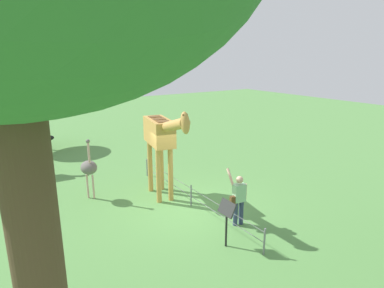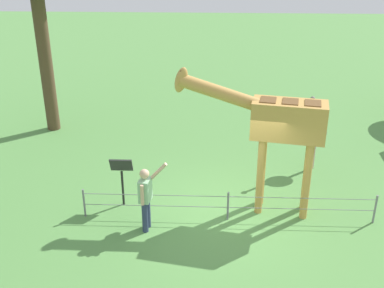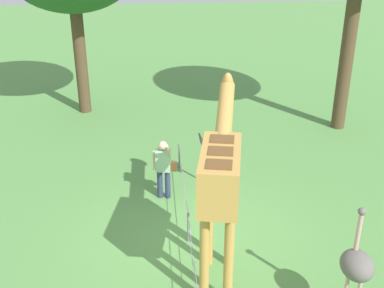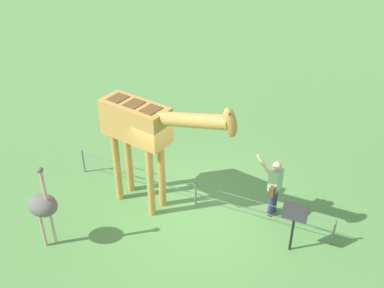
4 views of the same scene
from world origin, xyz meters
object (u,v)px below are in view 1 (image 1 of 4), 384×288
object	(u,v)px
zebra	(27,149)
info_sign	(227,214)
visitor	(238,197)
shade_hut_far	(38,100)
giraffe	(162,137)
ostrich	(89,168)

from	to	relation	value
zebra	info_sign	bearing A→B (deg)	22.09
visitor	shade_hut_far	size ratio (longest dim) A/B	0.54
giraffe	shade_hut_far	world-z (taller)	giraffe
ostrich	info_sign	xyz separation A→B (m)	(5.14, 2.15, -0.23)
visitor	shade_hut_far	xyz separation A→B (m)	(-12.40, -3.48, 1.83)
ostrich	info_sign	size ratio (longest dim) A/B	1.70
zebra	ostrich	world-z (taller)	ostrich
giraffe	info_sign	bearing A→B (deg)	-0.80
visitor	info_sign	size ratio (longest dim) A/B	1.30
ostrich	shade_hut_far	size ratio (longest dim) A/B	0.71
shade_hut_far	giraffe	bearing A→B (deg)	14.73
giraffe	visitor	distance (m)	3.44
shade_hut_far	info_sign	distance (m)	13.48
zebra	visitor	bearing A→B (deg)	29.67
giraffe	shade_hut_far	distance (m)	9.75
ostrich	info_sign	distance (m)	5.57
shade_hut_far	info_sign	bearing A→B (deg)	10.45
giraffe	info_sign	xyz separation A→B (m)	(3.72, -0.05, -1.35)
giraffe	visitor	size ratio (longest dim) A/B	2.12
giraffe	visitor	world-z (taller)	giraffe
visitor	zebra	distance (m)	9.53
info_sign	giraffe	bearing A→B (deg)	179.20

